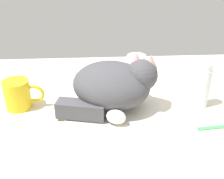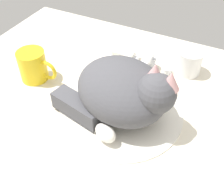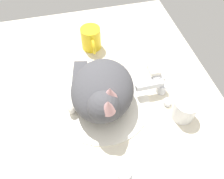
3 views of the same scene
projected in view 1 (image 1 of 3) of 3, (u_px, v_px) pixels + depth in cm
name	position (u px, v px, depth cm)	size (l,w,h in cm)	color
ground_plane	(111.00, 110.00, 88.03)	(110.00, 82.50, 3.00)	silver
sink_basin	(111.00, 105.00, 87.12)	(31.79, 31.79, 0.81)	white
faucet	(108.00, 73.00, 103.05)	(13.91, 11.45, 5.93)	silver
cat	(114.00, 85.00, 83.09)	(31.26, 26.60, 16.61)	#4C4C51
coffee_mug	(18.00, 94.00, 84.82)	(12.15, 7.90, 9.10)	yellow
rinse_cup	(136.00, 64.00, 107.19)	(7.34, 7.34, 7.34)	white
soap_dish	(85.00, 76.00, 105.11)	(9.00, 6.40, 1.20)	white
soap_bar	(84.00, 72.00, 104.28)	(6.57, 4.04, 2.24)	white
toothpaste_bottle	(203.00, 87.00, 84.83)	(3.99, 3.99, 14.04)	white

